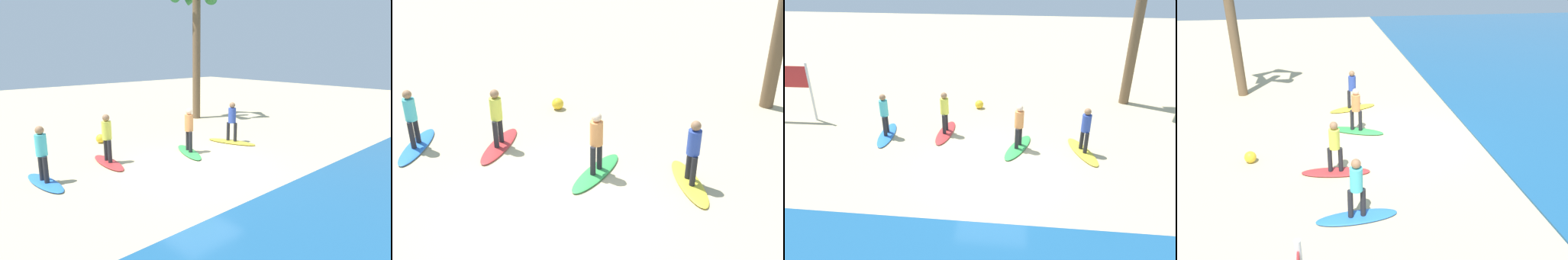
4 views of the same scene
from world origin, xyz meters
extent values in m
plane|color=#CCB789|center=(0.00, 0.00, 0.00)|extent=(60.00, 60.00, 0.00)
ellipsoid|color=yellow|center=(-3.12, -1.21, 0.04)|extent=(1.22, 2.17, 0.09)
cylinder|color=#232328|center=(-3.17, -1.06, 0.48)|extent=(0.14, 0.14, 0.78)
cylinder|color=#232328|center=(-3.06, -1.36, 0.48)|extent=(0.14, 0.14, 0.78)
cylinder|color=#334CAD|center=(-3.12, -1.21, 1.18)|extent=(0.32, 0.32, 0.62)
sphere|color=#9E704C|center=(-3.12, -1.21, 1.61)|extent=(0.24, 0.24, 0.24)
ellipsoid|color=green|center=(-0.80, -1.27, 0.04)|extent=(1.28, 2.16, 0.09)
cylinder|color=#232328|center=(-0.75, -1.12, 0.48)|extent=(0.14, 0.14, 0.78)
cylinder|color=#232328|center=(-0.86, -1.42, 0.48)|extent=(0.14, 0.14, 0.78)
cylinder|color=#E58C4C|center=(-0.80, -1.27, 1.18)|extent=(0.32, 0.32, 0.62)
sphere|color=beige|center=(-0.80, -1.27, 1.61)|extent=(0.24, 0.24, 0.24)
ellipsoid|color=red|center=(2.06, -2.17, 0.04)|extent=(0.73, 2.14, 0.09)
cylinder|color=#232328|center=(2.07, -2.02, 0.48)|extent=(0.14, 0.14, 0.78)
cylinder|color=#232328|center=(2.05, -2.33, 0.48)|extent=(0.14, 0.14, 0.78)
cylinder|color=#E0E04C|center=(2.06, -2.17, 1.18)|extent=(0.32, 0.32, 0.62)
sphere|color=#9E704C|center=(2.06, -2.17, 1.61)|extent=(0.24, 0.24, 0.24)
ellipsoid|color=blue|center=(4.30, -1.74, 0.04)|extent=(0.73, 2.14, 0.09)
cylinder|color=#232328|center=(4.29, -1.58, 0.48)|extent=(0.14, 0.14, 0.78)
cylinder|color=#232328|center=(4.32, -1.90, 0.48)|extent=(0.14, 0.14, 0.78)
cylinder|color=#4CC6D1|center=(4.30, -1.74, 1.18)|extent=(0.32, 0.32, 0.62)
sphere|color=#9E704C|center=(4.30, -1.74, 1.61)|extent=(0.24, 0.24, 0.24)
cylinder|color=brown|center=(-5.68, -6.27, 3.39)|extent=(0.44, 0.44, 6.78)
sphere|color=yellow|center=(1.02, -4.87, 0.19)|extent=(0.38, 0.38, 0.38)
camera|label=1|loc=(7.10, 7.93, 3.73)|focal=30.72mm
camera|label=2|loc=(-2.32, 8.68, 6.57)|focal=43.55mm
camera|label=3|loc=(-0.73, 10.83, 6.72)|focal=34.50mm
camera|label=4|loc=(11.80, -2.37, 6.03)|focal=33.89mm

